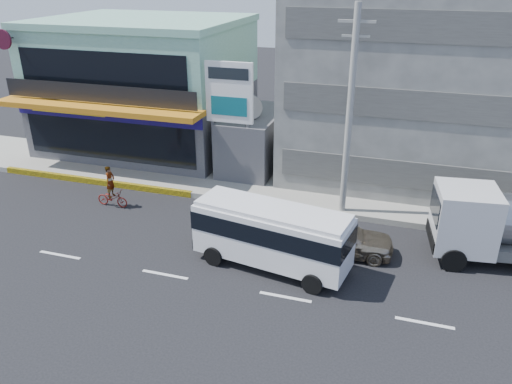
# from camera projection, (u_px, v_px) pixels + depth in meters

# --- Properties ---
(ground) EXTENTS (120.00, 120.00, 0.00)m
(ground) POSITION_uv_depth(u_px,v_px,m) (165.00, 275.00, 20.08)
(ground) COLOR black
(ground) RESTS_ON ground
(sidewalk) EXTENTS (70.00, 5.00, 0.30)m
(sidewalk) POSITION_uv_depth(u_px,v_px,m) (329.00, 193.00, 26.91)
(sidewalk) COLOR gray
(sidewalk) RESTS_ON ground
(shop_building) EXTENTS (12.40, 11.70, 8.00)m
(shop_building) POSITION_uv_depth(u_px,v_px,m) (147.00, 88.00, 32.71)
(shop_building) COLOR #3F3F44
(shop_building) RESTS_ON ground
(concrete_building) EXTENTS (16.00, 12.00, 14.00)m
(concrete_building) POSITION_uv_depth(u_px,v_px,m) (444.00, 52.00, 27.49)
(concrete_building) COLOR gray
(concrete_building) RESTS_ON ground
(gap_structure) EXTENTS (3.00, 6.00, 3.50)m
(gap_structure) POSITION_uv_depth(u_px,v_px,m) (255.00, 142.00, 29.77)
(gap_structure) COLOR #3F3F44
(gap_structure) RESTS_ON ground
(satellite_dish) EXTENTS (1.50, 1.50, 0.15)m
(satellite_dish) POSITION_uv_depth(u_px,v_px,m) (249.00, 116.00, 28.15)
(satellite_dish) COLOR slate
(satellite_dish) RESTS_ON gap_structure
(billboard) EXTENTS (2.60, 0.18, 6.90)m
(billboard) POSITION_uv_depth(u_px,v_px,m) (229.00, 100.00, 26.16)
(billboard) COLOR gray
(billboard) RESTS_ON ground
(utility_pole_near) EXTENTS (1.60, 0.30, 10.00)m
(utility_pole_near) POSITION_uv_depth(u_px,v_px,m) (349.00, 115.00, 22.74)
(utility_pole_near) COLOR #999993
(utility_pole_near) RESTS_ON ground
(minibus) EXTENTS (6.65, 3.08, 2.68)m
(minibus) POSITION_uv_depth(u_px,v_px,m) (272.00, 232.00, 20.01)
(minibus) COLOR silver
(minibus) RESTS_ON ground
(sedan) EXTENTS (4.63, 2.25, 1.52)m
(sedan) POSITION_uv_depth(u_px,v_px,m) (340.00, 237.00, 21.30)
(sedan) COLOR tan
(sedan) RESTS_ON ground
(motorcycle_rider) EXTENTS (1.72, 0.62, 2.19)m
(motorcycle_rider) POSITION_uv_depth(u_px,v_px,m) (112.00, 193.00, 25.52)
(motorcycle_rider) COLOR #5E110D
(motorcycle_rider) RESTS_ON ground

